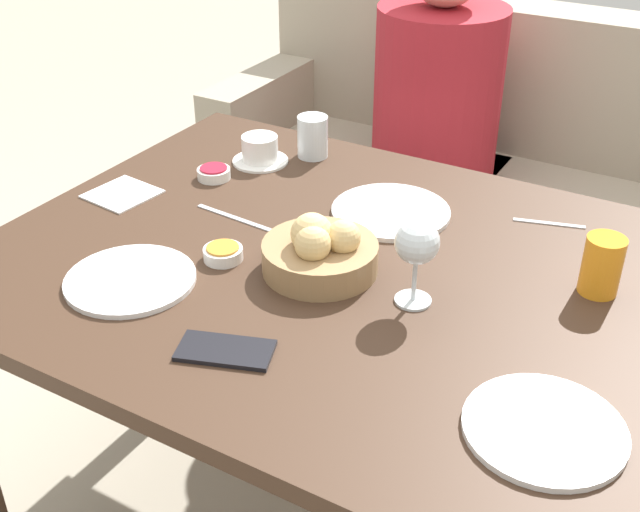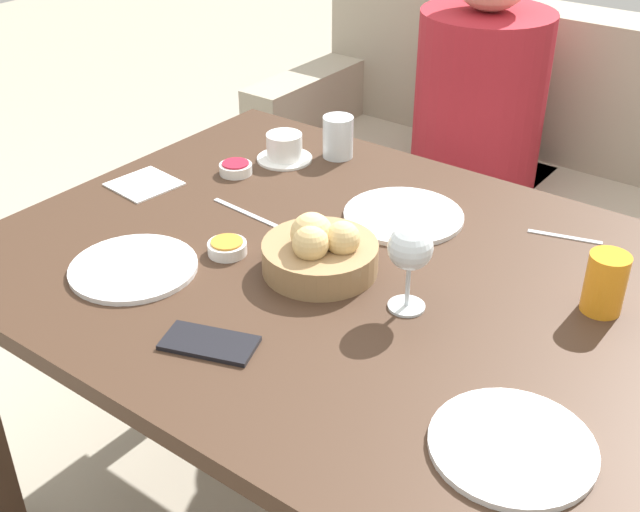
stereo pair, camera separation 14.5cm
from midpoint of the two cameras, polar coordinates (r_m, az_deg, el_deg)
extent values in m
cube|color=#3D281C|center=(1.47, 6.12, -1.90)|extent=(1.42, 1.01, 0.03)
cube|color=#3D281C|center=(2.30, -2.50, 0.80)|extent=(0.06, 0.06, 0.70)
cube|color=#9E937F|center=(2.63, 15.95, 0.62)|extent=(1.74, 0.70, 0.45)
cube|color=#9E937F|center=(2.67, 19.48, 11.19)|extent=(1.74, 0.20, 0.45)
cube|color=#9E937F|center=(2.91, 1.59, 7.16)|extent=(0.14, 0.70, 0.65)
cube|color=#23232D|center=(2.59, 11.78, 0.78)|extent=(0.35, 0.48, 0.45)
cylinder|color=#A31E28|center=(2.39, 13.02, 10.70)|extent=(0.37, 0.37, 0.51)
cylinder|color=#99754C|center=(1.45, 2.86, -0.17)|extent=(0.21, 0.21, 0.05)
sphere|color=#DBB775|center=(1.40, 2.29, 0.82)|extent=(0.07, 0.07, 0.07)
sphere|color=#DBB775|center=(1.42, 2.31, 1.53)|extent=(0.08, 0.08, 0.08)
sphere|color=#DBB775|center=(1.41, 4.54, 1.16)|extent=(0.06, 0.06, 0.06)
cylinder|color=white|center=(1.48, -10.44, -0.92)|extent=(0.23, 0.23, 0.01)
cylinder|color=white|center=(1.15, 17.14, -12.94)|extent=(0.23, 0.23, 0.01)
cylinder|color=white|center=(1.65, 8.47, 2.79)|extent=(0.24, 0.24, 0.01)
cylinder|color=orange|center=(1.43, 22.40, -1.89)|extent=(0.07, 0.07, 0.11)
cylinder|color=silver|center=(1.89, 3.50, 8.40)|extent=(0.07, 0.07, 0.10)
cylinder|color=silver|center=(1.38, 9.17, -3.64)|extent=(0.06, 0.06, 0.00)
cylinder|color=silver|center=(1.35, 9.31, -2.25)|extent=(0.01, 0.01, 0.07)
sphere|color=silver|center=(1.31, 9.59, 0.50)|extent=(0.08, 0.08, 0.08)
cylinder|color=white|center=(1.89, -0.33, 6.89)|extent=(0.13, 0.13, 0.01)
cylinder|color=white|center=(1.87, -0.33, 7.78)|extent=(0.08, 0.08, 0.06)
cylinder|color=white|center=(1.82, -3.75, 6.15)|extent=(0.07, 0.07, 0.02)
cylinder|color=#A3192D|center=(1.81, -3.76, 6.53)|extent=(0.06, 0.06, 0.00)
cylinder|color=white|center=(1.51, -3.90, 0.48)|extent=(0.07, 0.07, 0.02)
cylinder|color=#C67F28|center=(1.50, -3.92, 0.92)|extent=(0.06, 0.06, 0.00)
cube|color=#B7B7BC|center=(1.65, -2.76, 3.00)|extent=(0.19, 0.03, 0.00)
cube|color=#B7B7BC|center=(1.66, 19.43, 1.22)|extent=(0.14, 0.05, 0.00)
cube|color=white|center=(1.79, -10.16, 4.99)|extent=(0.14, 0.14, 0.00)
cube|color=black|center=(1.28, -4.67, -6.30)|extent=(0.17, 0.12, 0.01)
camera|label=1|loc=(0.07, -87.14, 1.73)|focal=45.00mm
camera|label=2|loc=(0.07, 92.86, -1.73)|focal=45.00mm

